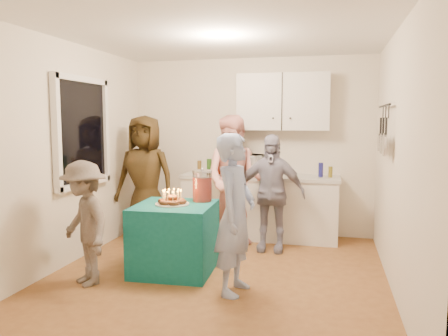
% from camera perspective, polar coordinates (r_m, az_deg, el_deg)
% --- Properties ---
extents(floor, '(4.00, 4.00, 0.00)m').
position_cam_1_polar(floor, '(4.90, -1.00, -13.95)').
color(floor, brown).
rests_on(floor, ground).
extents(ceiling, '(4.00, 4.00, 0.00)m').
position_cam_1_polar(ceiling, '(4.69, -1.07, 17.45)').
color(ceiling, white).
rests_on(ceiling, floor).
extents(back_wall, '(3.60, 3.60, 0.00)m').
position_cam_1_polar(back_wall, '(6.56, 3.44, 2.82)').
color(back_wall, silver).
rests_on(back_wall, floor).
extents(left_wall, '(4.00, 4.00, 0.00)m').
position_cam_1_polar(left_wall, '(5.36, -19.99, 1.70)').
color(left_wall, silver).
rests_on(left_wall, floor).
extents(right_wall, '(4.00, 4.00, 0.00)m').
position_cam_1_polar(right_wall, '(4.50, 21.70, 0.84)').
color(right_wall, silver).
rests_on(right_wall, floor).
extents(window_night, '(0.04, 1.00, 1.20)m').
position_cam_1_polar(window_night, '(5.58, -18.12, 4.50)').
color(window_night, black).
rests_on(window_night, left_wall).
extents(counter, '(2.20, 0.58, 0.86)m').
position_cam_1_polar(counter, '(6.35, 4.68, -5.23)').
color(counter, white).
rests_on(counter, floor).
extents(countertop, '(2.24, 0.62, 0.05)m').
position_cam_1_polar(countertop, '(6.27, 4.72, -1.16)').
color(countertop, beige).
rests_on(countertop, counter).
extents(upper_cabinet, '(1.30, 0.30, 0.80)m').
position_cam_1_polar(upper_cabinet, '(6.33, 7.73, 8.54)').
color(upper_cabinet, white).
rests_on(upper_cabinet, back_wall).
extents(pot_rack, '(0.12, 1.00, 0.60)m').
position_cam_1_polar(pot_rack, '(5.17, 19.90, 4.88)').
color(pot_rack, black).
rests_on(pot_rack, right_wall).
extents(microwave, '(0.59, 0.46, 0.29)m').
position_cam_1_polar(microwave, '(6.29, 2.62, 0.46)').
color(microwave, white).
rests_on(microwave, countertop).
extents(party_table, '(0.89, 0.89, 0.76)m').
position_cam_1_polar(party_table, '(4.98, -6.46, -9.05)').
color(party_table, '#0E5D5D').
rests_on(party_table, floor).
extents(donut_cake, '(0.38, 0.38, 0.18)m').
position_cam_1_polar(donut_cake, '(4.87, -6.79, -3.73)').
color(donut_cake, '#381C0C').
rests_on(donut_cake, party_table).
extents(punch_jar, '(0.22, 0.22, 0.34)m').
position_cam_1_polar(punch_jar, '(5.02, -2.86, -2.46)').
color(punch_jar, red).
rests_on(punch_jar, party_table).
extents(man_birthday, '(0.45, 0.62, 1.57)m').
position_cam_1_polar(man_birthday, '(4.26, 1.49, -6.03)').
color(man_birthday, '#96A9DA').
rests_on(man_birthday, floor).
extents(woman_back_left, '(0.86, 0.57, 1.76)m').
position_cam_1_polar(woman_back_left, '(6.28, -10.24, -1.28)').
color(woman_back_left, '#503A17').
rests_on(woman_back_left, floor).
extents(woman_back_center, '(0.87, 0.68, 1.76)m').
position_cam_1_polar(woman_back_center, '(5.94, 1.42, -1.58)').
color(woman_back_center, '#E87979').
rests_on(woman_back_center, floor).
extents(woman_back_right, '(0.90, 0.39, 1.52)m').
position_cam_1_polar(woman_back_right, '(5.67, 6.07, -3.25)').
color(woman_back_right, '#161138').
rests_on(woman_back_right, floor).
extents(child_near_left, '(0.95, 0.88, 1.29)m').
position_cam_1_polar(child_near_left, '(4.72, -17.76, -6.87)').
color(child_near_left, '#534942').
rests_on(child_near_left, floor).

